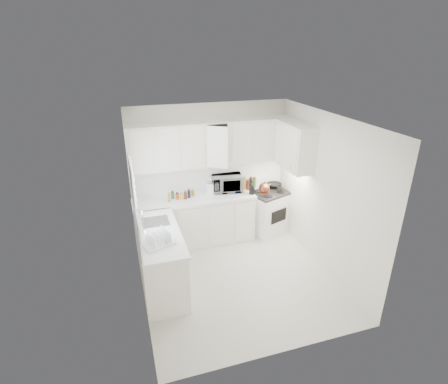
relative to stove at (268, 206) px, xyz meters
name	(u,v)px	position (x,y,z in m)	size (l,w,h in m)	color
floor	(237,277)	(-1.11, -1.28, -0.56)	(3.20, 3.20, 0.00)	silver
ceiling	(239,120)	(-1.11, -1.28, 2.04)	(3.20, 3.20, 0.00)	white
wall_back	(210,172)	(-1.11, 0.32, 0.74)	(3.00, 3.00, 0.00)	white
wall_front	(286,266)	(-1.11, -2.88, 0.74)	(3.00, 3.00, 0.00)	white
wall_left	(136,220)	(-2.61, -1.28, 0.74)	(3.20, 3.20, 0.00)	white
wall_right	(325,194)	(0.39, -1.28, 0.74)	(3.20, 3.20, 0.00)	white
window_blinds	(134,194)	(-2.59, -0.93, 0.99)	(0.06, 0.96, 1.06)	white
lower_cabinets_back	(195,221)	(-1.50, 0.02, -0.11)	(2.22, 0.60, 0.90)	white
lower_cabinets_left	(160,260)	(-2.31, -1.08, -0.11)	(0.60, 1.60, 0.90)	white
countertop_back	(194,199)	(-1.50, 0.01, 0.37)	(2.24, 0.64, 0.05)	white
countertop_left	(159,234)	(-2.30, -1.08, 0.37)	(0.64, 1.62, 0.05)	white
backsplash_back	(210,176)	(-1.11, 0.31, 0.67)	(2.98, 0.02, 0.55)	white
backsplash_left	(136,219)	(-2.60, -1.08, 0.67)	(0.02, 1.60, 0.55)	white
upper_cabinets_back	(212,165)	(-1.11, 0.15, 0.94)	(3.00, 0.33, 0.80)	white
upper_cabinets_right	(293,168)	(0.22, -0.46, 0.94)	(0.33, 0.90, 0.80)	white
sink	(155,215)	(-2.30, -0.73, 0.51)	(0.42, 0.38, 0.30)	gray
stove	(268,206)	(0.00, 0.00, 0.00)	(0.73, 0.60, 1.12)	white
tea_kettle	(264,187)	(-0.18, -0.16, 0.50)	(0.26, 0.22, 0.24)	maroon
frying_pan	(274,184)	(0.18, 0.16, 0.41)	(0.29, 0.49, 0.04)	black
microwave	(227,181)	(-0.83, 0.13, 0.58)	(0.57, 0.31, 0.38)	gray
rice_cooker	(213,187)	(-1.12, 0.12, 0.52)	(0.25, 0.25, 0.25)	white
paper_towel	(212,184)	(-1.10, 0.24, 0.53)	(0.12, 0.12, 0.27)	white
utensil_crock	(252,186)	(-0.43, -0.16, 0.56)	(0.11, 0.11, 0.33)	black
dish_rack	(157,237)	(-2.35, -1.43, 0.51)	(0.42, 0.31, 0.23)	white
spice_left_0	(168,195)	(-1.96, 0.14, 0.46)	(0.06, 0.06, 0.13)	olive
spice_left_1	(173,196)	(-1.89, 0.05, 0.46)	(0.06, 0.06, 0.13)	#2A7F3A
spice_left_2	(176,194)	(-1.81, 0.14, 0.46)	(0.06, 0.06, 0.13)	#B53C18
spice_left_3	(181,195)	(-1.74, 0.05, 0.46)	(0.06, 0.06, 0.13)	gold
spice_left_4	(184,193)	(-1.66, 0.14, 0.46)	(0.06, 0.06, 0.13)	#5D221A
spice_left_5	(189,194)	(-1.59, 0.05, 0.46)	(0.06, 0.06, 0.13)	black
spice_left_6	(192,192)	(-1.51, 0.14, 0.46)	(0.06, 0.06, 0.13)	olive
sauce_right_0	(241,184)	(-0.53, 0.18, 0.49)	(0.06, 0.06, 0.19)	#B53C18
sauce_right_1	(244,184)	(-0.48, 0.12, 0.49)	(0.06, 0.06, 0.19)	gold
sauce_right_2	(246,183)	(-0.42, 0.18, 0.49)	(0.06, 0.06, 0.19)	#5D221A
sauce_right_3	(250,184)	(-0.37, 0.12, 0.49)	(0.06, 0.06, 0.19)	black
sauce_right_4	(251,182)	(-0.31, 0.18, 0.49)	(0.06, 0.06, 0.19)	olive
sauce_right_5	(255,183)	(-0.26, 0.12, 0.49)	(0.06, 0.06, 0.19)	#2A7F3A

